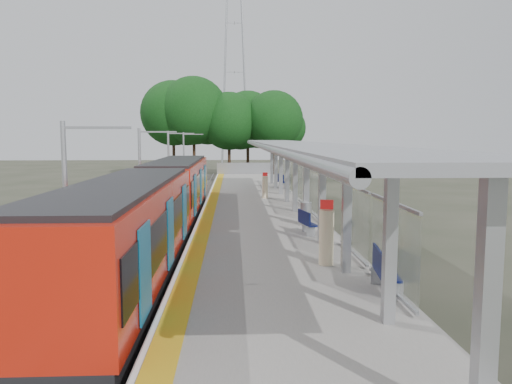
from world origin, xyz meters
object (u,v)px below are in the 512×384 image
bench_far (281,181)px  info_pillar_far (265,187)px  train (159,203)px  bench_near (383,269)px  litter_bin (306,214)px  bench_mid (307,222)px  info_pillar_near (326,237)px

bench_far → info_pillar_far: 6.57m
train → bench_near: train is taller
bench_near → litter_bin: (-0.56, 9.68, -0.07)m
bench_near → bench_mid: bench_near is taller
train → bench_near: (7.02, -9.53, -0.47)m
bench_far → litter_bin: 16.37m
train → bench_far: train is taller
bench_mid → litter_bin: litter_bin is taller
info_pillar_far → litter_bin: 10.08m
bench_mid → info_pillar_near: info_pillar_near is taller
train → litter_bin: bearing=1.3°
bench_near → info_pillar_far: info_pillar_far is taller
bench_far → litter_bin: bearing=-108.7°
bench_far → info_pillar_far: bearing=-121.7°
litter_bin → bench_near: bearing=-86.7°
train → bench_mid: (6.20, -1.83, -0.56)m
bench_near → info_pillar_far: (-1.75, 19.69, 0.14)m
bench_near → bench_mid: bearing=103.3°
bench_near → bench_far: bearing=97.5°
bench_far → info_pillar_near: info_pillar_near is taller
bench_near → bench_mid: (-0.82, 7.70, -0.08)m
info_pillar_far → litter_bin: bearing=-79.6°
info_pillar_near → bench_mid: bearing=103.4°
info_pillar_far → litter_bin: size_ratio=1.62×
litter_bin → bench_mid: bearing=-97.6°
train → info_pillar_far: (5.27, 10.16, -0.33)m
train → info_pillar_far: 11.45m
bench_far → info_pillar_near: 23.30m
bench_near → info_pillar_near: info_pillar_near is taller
bench_mid → litter_bin: bearing=70.7°
train → litter_bin: 6.49m
train → bench_near: bearing=-53.6°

